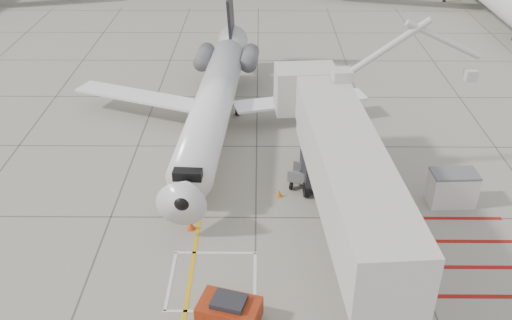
# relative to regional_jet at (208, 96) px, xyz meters

# --- Properties ---
(ground_plane) EXTENTS (260.00, 260.00, 0.00)m
(ground_plane) POSITION_rel_regional_jet_xyz_m (3.09, -12.07, -3.65)
(ground_plane) COLOR gray
(ground_plane) RESTS_ON ground
(regional_jet) EXTENTS (23.82, 29.21, 7.30)m
(regional_jet) POSITION_rel_regional_jet_xyz_m (0.00, 0.00, 0.00)
(regional_jet) COLOR white
(regional_jet) RESTS_ON ground_plane
(jet_bridge) EXTENTS (11.13, 20.98, 8.12)m
(jet_bridge) POSITION_rel_regional_jet_xyz_m (7.48, -11.28, 0.41)
(jet_bridge) COLOR beige
(jet_bridge) RESTS_ON ground_plane
(pushback_tug) EXTENTS (2.94, 2.28, 1.51)m
(pushback_tug) POSITION_rel_regional_jet_xyz_m (2.01, -15.77, -2.90)
(pushback_tug) COLOR maroon
(pushback_tug) RESTS_ON ground_plane
(baggage_cart) EXTENTS (2.41, 1.94, 1.32)m
(baggage_cart) POSITION_rel_regional_jet_xyz_m (6.11, -5.02, -2.99)
(baggage_cart) COLOR #5D5D62
(baggage_cart) RESTS_ON ground_plane
(ground_power_unit) EXTENTS (2.60, 1.60, 2.00)m
(ground_power_unit) POSITION_rel_regional_jet_xyz_m (14.14, -6.55, -2.65)
(ground_power_unit) COLOR silver
(ground_power_unit) RESTS_ON ground_plane
(cone_nose) EXTENTS (0.39, 0.39, 0.55)m
(cone_nose) POSITION_rel_regional_jet_xyz_m (-0.36, -9.12, -3.38)
(cone_nose) COLOR #DC3E0B
(cone_nose) RESTS_ON ground_plane
(cone_side) EXTENTS (0.33, 0.33, 0.46)m
(cone_side) POSITION_rel_regional_jet_xyz_m (4.43, -6.00, -3.42)
(cone_side) COLOR orange
(cone_side) RESTS_ON ground_plane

